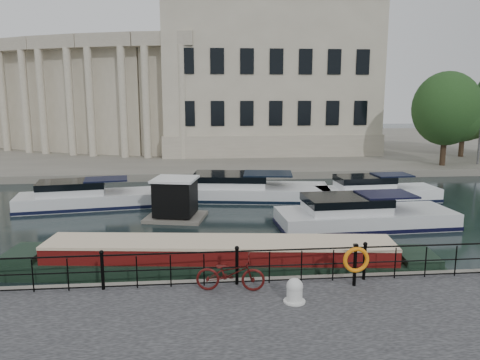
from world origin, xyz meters
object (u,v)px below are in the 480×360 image
object	(u,v)px
mooring_bollard	(295,291)
harbour_hut	(175,200)
bicycle	(230,273)
life_ring_post	(356,260)
narrowboat	(220,263)

from	to	relation	value
mooring_bollard	harbour_hut	xyz separation A→B (m)	(-3.74, 11.27, 0.08)
bicycle	harbour_hut	xyz separation A→B (m)	(-2.02, 10.32, -0.13)
bicycle	life_ring_post	world-z (taller)	life_ring_post
mooring_bollard	life_ring_post	xyz separation A→B (m)	(2.05, 0.89, 0.49)
mooring_bollard	bicycle	bearing A→B (deg)	151.16
harbour_hut	mooring_bollard	bearing A→B (deg)	-58.86
narrowboat	life_ring_post	bearing A→B (deg)	-29.12
life_ring_post	harbour_hut	size ratio (longest dim) A/B	0.39
bicycle	harbour_hut	bearing A→B (deg)	18.46
bicycle	life_ring_post	size ratio (longest dim) A/B	1.55
bicycle	mooring_bollard	world-z (taller)	bicycle
bicycle	harbour_hut	world-z (taller)	harbour_hut
narrowboat	harbour_hut	xyz separation A→B (m)	(-1.84, 7.54, 0.59)
life_ring_post	narrowboat	world-z (taller)	life_ring_post
bicycle	harbour_hut	distance (m)	10.52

